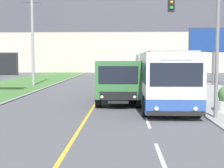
{
  "coord_description": "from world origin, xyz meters",
  "views": [
    {
      "loc": [
        1.7,
        -0.89,
        2.72
      ],
      "look_at": [
        1.1,
        15.49,
        1.4
      ],
      "focal_mm": 50.0,
      "sensor_mm": 36.0,
      "label": 1
    }
  ],
  "objects": [
    {
      "name": "planter_round_third",
      "position": [
        6.89,
        25.43,
        0.66
      ],
      "size": [
        1.13,
        1.13,
        1.32
      ],
      "color": "silver",
      "rests_on": "sidewalk_right"
    },
    {
      "name": "utility_pole_far",
      "position": [
        -7.57,
        30.8,
        4.84
      ],
      "size": [
        1.8,
        0.28,
        9.58
      ],
      "color": "#9E9E99",
      "rests_on": "ground_plane"
    },
    {
      "name": "traffic_light_mast",
      "position": [
        5.22,
        13.18,
        3.81
      ],
      "size": [
        2.28,
        0.32,
        5.99
      ],
      "color": "slate",
      "rests_on": "ground_plane"
    },
    {
      "name": "planter_round_second",
      "position": [
        6.75,
        20.12,
        0.64
      ],
      "size": [
        1.08,
        1.08,
        1.28
      ],
      "color": "silver",
      "rests_on": "sidewalk_right"
    },
    {
      "name": "dump_truck",
      "position": [
        1.43,
        17.52,
        1.32
      ],
      "size": [
        2.58,
        6.28,
        2.6
      ],
      "color": "black",
      "rests_on": "ground_plane"
    },
    {
      "name": "city_bus",
      "position": [
        3.96,
        18.35,
        1.57
      ],
      "size": [
        2.72,
        11.91,
        3.09
      ],
      "color": "white",
      "rests_on": "ground_plane"
    },
    {
      "name": "car_distant",
      "position": [
        3.79,
        32.67,
        0.69
      ],
      "size": [
        1.8,
        4.3,
        1.45
      ],
      "color": "silver",
      "rests_on": "ground_plane"
    },
    {
      "name": "billboard_large",
      "position": [
        10.79,
        31.04,
        4.41
      ],
      "size": [
        5.01,
        0.24,
        5.84
      ],
      "color": "#59595B",
      "rests_on": "ground_plane"
    },
    {
      "name": "apartment_block_background",
      "position": [
        0.0,
        64.95,
        11.46
      ],
      "size": [
        80.0,
        8.04,
        22.91
      ],
      "color": "beige",
      "rests_on": "ground_plane"
    }
  ]
}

